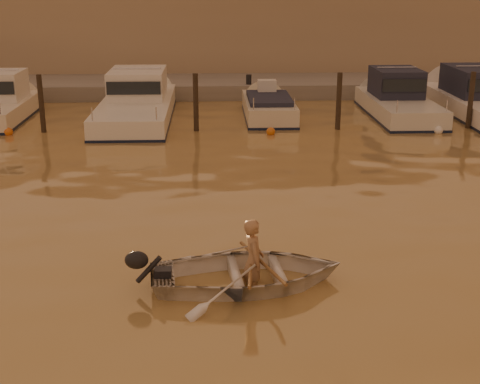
{
  "coord_description": "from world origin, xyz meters",
  "views": [
    {
      "loc": [
        0.29,
        -9.21,
        5.22
      ],
      "look_at": [
        0.91,
        4.48,
        0.75
      ],
      "focal_mm": 50.0,
      "sensor_mm": 36.0,
      "label": 1
    }
  ],
  "objects_px": {
    "waterfront_building": "(203,31)",
    "moored_boat_2": "(136,102)",
    "dinghy": "(248,273)",
    "moored_boat_3": "(269,112)",
    "moored_boat_4": "(399,100)",
    "person": "(253,260)"
  },
  "relations": [
    {
      "from": "dinghy",
      "to": "waterfront_building",
      "type": "relative_size",
      "value": 0.07
    },
    {
      "from": "dinghy",
      "to": "waterfront_building",
      "type": "height_order",
      "value": "waterfront_building"
    },
    {
      "from": "moored_boat_3",
      "to": "moored_boat_2",
      "type": "bearing_deg",
      "value": 180.0
    },
    {
      "from": "dinghy",
      "to": "moored_boat_4",
      "type": "relative_size",
      "value": 0.51
    },
    {
      "from": "moored_boat_2",
      "to": "dinghy",
      "type": "bearing_deg",
      "value": -76.8
    },
    {
      "from": "waterfront_building",
      "to": "moored_boat_2",
      "type": "bearing_deg",
      "value": -102.76
    },
    {
      "from": "dinghy",
      "to": "moored_boat_2",
      "type": "bearing_deg",
      "value": 7.55
    },
    {
      "from": "moored_boat_3",
      "to": "waterfront_building",
      "type": "distance_m",
      "value": 11.5
    },
    {
      "from": "person",
      "to": "moored_boat_4",
      "type": "relative_size",
      "value": 0.23
    },
    {
      "from": "moored_boat_2",
      "to": "waterfront_building",
      "type": "bearing_deg",
      "value": 77.24
    },
    {
      "from": "person",
      "to": "moored_boat_3",
      "type": "height_order",
      "value": "person"
    },
    {
      "from": "person",
      "to": "moored_boat_4",
      "type": "distance_m",
      "value": 15.93
    },
    {
      "from": "dinghy",
      "to": "moored_boat_3",
      "type": "relative_size",
      "value": 0.64
    },
    {
      "from": "person",
      "to": "moored_boat_3",
      "type": "distance_m",
      "value": 14.59
    },
    {
      "from": "moored_boat_4",
      "to": "moored_boat_3",
      "type": "bearing_deg",
      "value": 180.0
    },
    {
      "from": "moored_boat_4",
      "to": "waterfront_building",
      "type": "relative_size",
      "value": 0.15
    },
    {
      "from": "moored_boat_4",
      "to": "waterfront_building",
      "type": "height_order",
      "value": "waterfront_building"
    },
    {
      "from": "dinghy",
      "to": "moored_boat_2",
      "type": "relative_size",
      "value": 0.4
    },
    {
      "from": "dinghy",
      "to": "moored_boat_4",
      "type": "xyz_separation_m",
      "value": [
        6.66,
        14.52,
        0.39
      ]
    },
    {
      "from": "moored_boat_4",
      "to": "moored_boat_2",
      "type": "bearing_deg",
      "value": 180.0
    },
    {
      "from": "person",
      "to": "moored_boat_2",
      "type": "height_order",
      "value": "moored_boat_2"
    },
    {
      "from": "moored_boat_3",
      "to": "moored_boat_4",
      "type": "distance_m",
      "value": 5.06
    }
  ]
}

